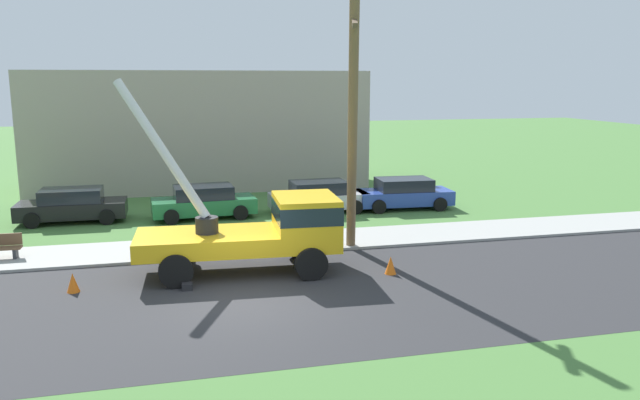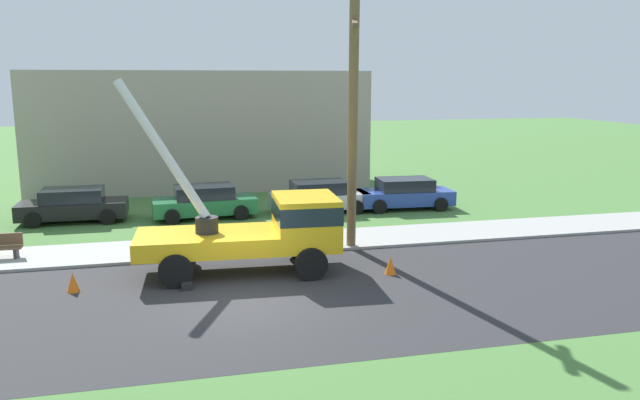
# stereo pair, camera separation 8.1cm
# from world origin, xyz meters

# --- Properties ---
(ground_plane) EXTENTS (120.00, 120.00, 0.00)m
(ground_plane) POSITION_xyz_m (0.00, 12.00, 0.00)
(ground_plane) COLOR #477538
(road_asphalt) EXTENTS (80.00, 8.61, 0.01)m
(road_asphalt) POSITION_xyz_m (0.00, 0.00, 0.00)
(road_asphalt) COLOR #2B2B2D
(road_asphalt) RESTS_ON ground
(sidewalk_strip) EXTENTS (80.00, 2.86, 0.10)m
(sidewalk_strip) POSITION_xyz_m (0.00, 5.74, 0.05)
(sidewalk_strip) COLOR #9E9E99
(sidewalk_strip) RESTS_ON ground
(utility_truck) EXTENTS (6.75, 3.21, 5.98)m
(utility_truck) POSITION_xyz_m (0.91, 2.67, 1.41)
(utility_truck) COLOR gold
(utility_truck) RESTS_ON ground
(leaning_utility_pole) EXTENTS (0.99, 2.84, 8.83)m
(leaning_utility_pole) POSITION_xyz_m (4.03, 3.64, 4.54)
(leaning_utility_pole) COLOR brown
(leaning_utility_pole) RESTS_ON ground
(traffic_cone_ahead) EXTENTS (0.36, 0.36, 0.56)m
(traffic_cone_ahead) POSITION_xyz_m (4.62, 1.37, 0.28)
(traffic_cone_ahead) COLOR orange
(traffic_cone_ahead) RESTS_ON ground
(traffic_cone_behind) EXTENTS (0.36, 0.36, 0.56)m
(traffic_cone_behind) POSITION_xyz_m (-4.72, 1.92, 0.28)
(traffic_cone_behind) COLOR orange
(traffic_cone_behind) RESTS_ON ground
(parked_sedan_black) EXTENTS (4.41, 2.04, 1.42)m
(parked_sedan_black) POSITION_xyz_m (-5.94, 11.48, 0.71)
(parked_sedan_black) COLOR black
(parked_sedan_black) RESTS_ON ground
(parked_sedan_green) EXTENTS (4.50, 2.20, 1.42)m
(parked_sedan_green) POSITION_xyz_m (-0.49, 10.94, 0.71)
(parked_sedan_green) COLOR #1E6638
(parked_sedan_green) RESTS_ON ground
(parked_sedan_silver) EXTENTS (4.46, 2.12, 1.42)m
(parked_sedan_silver) POSITION_xyz_m (4.67, 10.92, 0.71)
(parked_sedan_silver) COLOR #B7B7BF
(parked_sedan_silver) RESTS_ON ground
(parked_sedan_blue) EXTENTS (4.49, 2.17, 1.42)m
(parked_sedan_blue) POSITION_xyz_m (8.70, 10.75, 0.71)
(parked_sedan_blue) COLOR #263F99
(parked_sedan_blue) RESTS_ON ground
(lowrise_building_backdrop) EXTENTS (18.00, 6.00, 6.40)m
(lowrise_building_backdrop) POSITION_xyz_m (-0.06, 19.66, 3.20)
(lowrise_building_backdrop) COLOR #A5998C
(lowrise_building_backdrop) RESTS_ON ground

